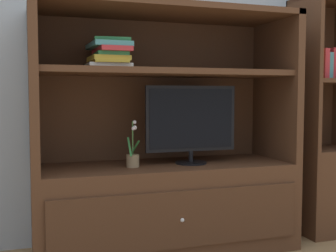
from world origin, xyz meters
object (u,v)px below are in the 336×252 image
object	(u,v)px
tv_monitor	(191,122)
potted_plant	(133,157)
bookshelf_tall	(325,155)
media_console	(165,177)
magazine_stack	(110,54)
upright_book_row	(320,65)

from	to	relation	value
tv_monitor	potted_plant	world-z (taller)	tv_monitor
potted_plant	bookshelf_tall	bearing A→B (deg)	2.47
tv_monitor	potted_plant	distance (m)	0.44
media_console	potted_plant	xyz separation A→B (m)	(-0.23, -0.06, 0.15)
magazine_stack	media_console	bearing A→B (deg)	0.91
tv_monitor	potted_plant	size ratio (longest dim) A/B	2.10
magazine_stack	bookshelf_tall	world-z (taller)	bookshelf_tall
magazine_stack	upright_book_row	distance (m)	1.53
upright_book_row	media_console	bearing A→B (deg)	179.58
tv_monitor	upright_book_row	xyz separation A→B (m)	(1.01, 0.04, 0.39)
tv_monitor	potted_plant	xyz separation A→B (m)	(-0.39, -0.02, -0.21)
media_console	tv_monitor	size ratio (longest dim) A/B	2.74
media_console	potted_plant	world-z (taller)	media_console
media_console	upright_book_row	xyz separation A→B (m)	(1.17, -0.01, 0.75)
magazine_stack	upright_book_row	bearing A→B (deg)	-0.11
potted_plant	magazine_stack	size ratio (longest dim) A/B	0.83
media_console	bookshelf_tall	world-z (taller)	bookshelf_tall
bookshelf_tall	magazine_stack	bearing A→B (deg)	-179.76
tv_monitor	bookshelf_tall	bearing A→B (deg)	2.50
magazine_stack	bookshelf_tall	size ratio (longest dim) A/B	0.20
tv_monitor	bookshelf_tall	world-z (taller)	bookshelf_tall
potted_plant	magazine_stack	distance (m)	0.65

